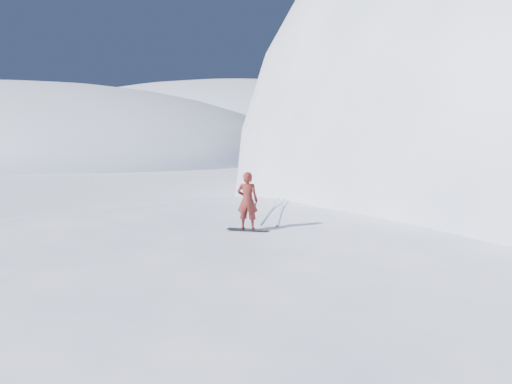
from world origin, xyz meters
TOP-DOWN VIEW (x-y plane):
  - ground at (0.00, 0.00)m, footprint 400.00×400.00m
  - near_ridge at (1.00, 3.00)m, footprint 36.00×28.00m
  - peak_shoulder at (10.00, 20.00)m, footprint 28.00×24.00m
  - far_ridge_c at (-40.00, 110.00)m, footprint 140.00×90.00m
  - wind_bumps at (-0.56, 2.12)m, footprint 16.00×14.40m
  - snowboard at (-0.57, 1.10)m, footprint 1.36×0.35m
  - snowboarder at (-0.57, 1.10)m, footprint 0.72×0.50m
  - board_tracks at (-0.51, 4.83)m, footprint 1.34×5.97m

SIDE VIEW (x-z plane):
  - ground at x=0.00m, z-range 0.00..0.00m
  - near_ridge at x=1.00m, z-range -2.40..2.40m
  - peak_shoulder at x=10.00m, z-range -9.00..9.00m
  - far_ridge_c at x=-40.00m, z-range -18.00..18.00m
  - wind_bumps at x=-0.56m, z-range -0.50..0.50m
  - snowboard at x=-0.57m, z-range 2.40..2.42m
  - board_tracks at x=-0.51m, z-range 2.40..2.44m
  - snowboarder at x=-0.57m, z-range 2.42..4.29m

